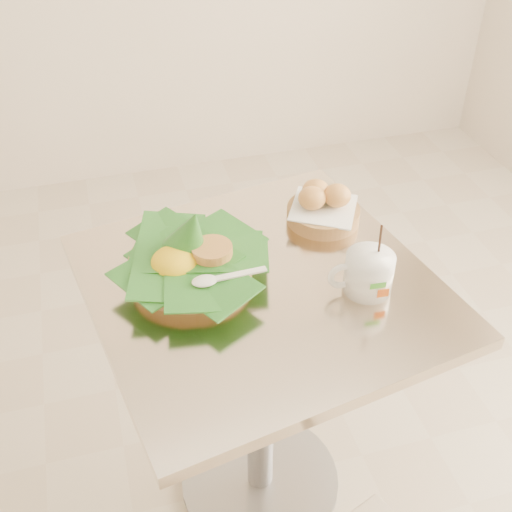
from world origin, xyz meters
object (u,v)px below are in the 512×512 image
object	(u,v)px
cafe_table	(261,354)
rice_basket	(190,257)
bread_basket	(323,207)
coffee_mug	(368,272)

from	to	relation	value
cafe_table	rice_basket	distance (m)	0.31
rice_basket	bread_basket	size ratio (longest dim) A/B	1.63
rice_basket	coffee_mug	bearing A→B (deg)	-23.99
coffee_mug	rice_basket	bearing A→B (deg)	156.01
rice_basket	bread_basket	world-z (taller)	rice_basket
bread_basket	coffee_mug	bearing A→B (deg)	-90.33
cafe_table	coffee_mug	size ratio (longest dim) A/B	4.67
rice_basket	coffee_mug	distance (m)	0.37
cafe_table	coffee_mug	world-z (taller)	coffee_mug
cafe_table	rice_basket	world-z (taller)	rice_basket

